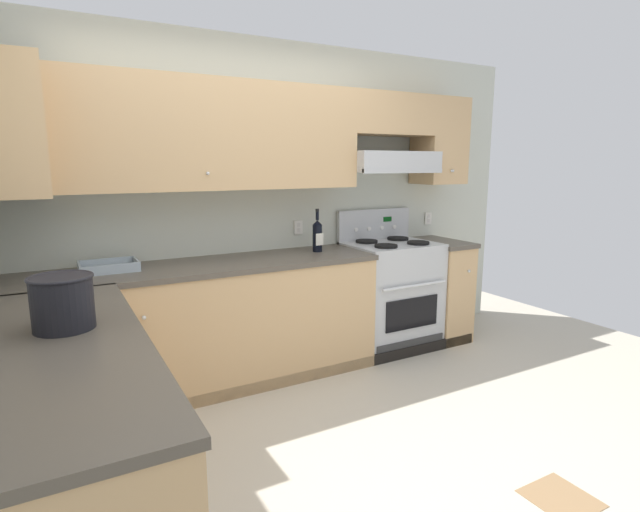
% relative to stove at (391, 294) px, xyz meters
% --- Properties ---
extents(ground_plane, '(7.04, 7.04, 0.00)m').
position_rel_stove_xyz_m(ground_plane, '(-1.34, -1.25, -0.48)').
color(ground_plane, '#B2AA99').
extents(floor_accent_tile, '(0.30, 0.30, 0.01)m').
position_rel_stove_xyz_m(floor_accent_tile, '(-0.52, -2.07, -0.48)').
color(floor_accent_tile, olive).
rests_on(floor_accent_tile, ground_plane).
extents(wall_back, '(4.68, 0.57, 2.55)m').
position_rel_stove_xyz_m(wall_back, '(-0.95, 0.27, 1.00)').
color(wall_back, beige).
rests_on(wall_back, ground_plane).
extents(counter_back_run, '(3.60, 0.65, 0.91)m').
position_rel_stove_xyz_m(counter_back_run, '(-1.37, -0.01, -0.03)').
color(counter_back_run, tan).
rests_on(counter_back_run, ground_plane).
extents(counter_left_run, '(0.63, 1.91, 0.91)m').
position_rel_stove_xyz_m(counter_left_run, '(-2.58, -1.26, -0.03)').
color(counter_left_run, tan).
rests_on(counter_left_run, ground_plane).
extents(stove, '(0.76, 0.62, 1.20)m').
position_rel_stove_xyz_m(stove, '(0.00, 0.00, 0.00)').
color(stove, '#B7BABC').
rests_on(stove, ground_plane).
extents(wine_bottle, '(0.08, 0.08, 0.34)m').
position_rel_stove_xyz_m(wine_bottle, '(-0.71, 0.04, 0.57)').
color(wine_bottle, black).
rests_on(wine_bottle, counter_back_run).
extents(bowl, '(0.36, 0.26, 0.06)m').
position_rel_stove_xyz_m(bowl, '(-2.26, 0.08, 0.45)').
color(bowl, '#9EADB7').
rests_on(bowl, counter_back_run).
extents(bucket, '(0.26, 0.26, 0.23)m').
position_rel_stove_xyz_m(bucket, '(-2.56, -1.08, 0.55)').
color(bucket, black).
rests_on(bucket, counter_left_run).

